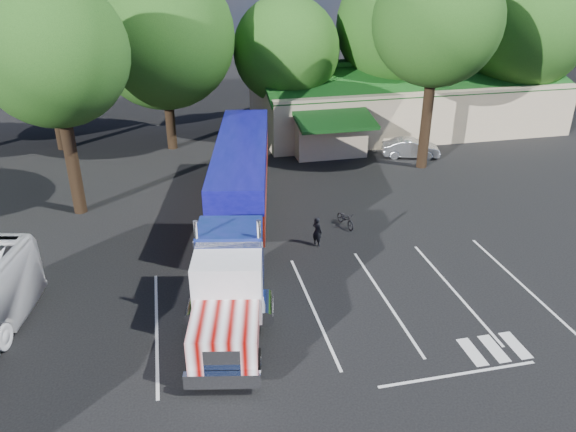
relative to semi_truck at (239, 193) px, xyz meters
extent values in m
plane|color=black|center=(2.02, -1.01, -2.50)|extent=(120.00, 120.00, 0.00)
cube|color=tan|center=(16.02, 16.99, -0.50)|extent=(24.00, 11.00, 4.00)
cube|color=#144917|center=(16.02, 14.59, 2.00)|extent=(24.20, 6.25, 2.10)
cube|color=#144917|center=(16.02, 19.39, 2.00)|extent=(24.20, 6.25, 2.10)
cube|color=tan|center=(8.02, 11.29, -1.10)|extent=(5.00, 2.50, 2.80)
cube|color=#144917|center=(8.02, 9.99, 0.40)|extent=(5.40, 3.19, 0.80)
cylinder|color=black|center=(-10.98, 16.79, -0.50)|extent=(0.70, 0.70, 4.00)
sphere|color=#154112|center=(-10.98, 16.79, 4.65)|extent=(8.40, 8.40, 8.40)
cylinder|color=black|center=(-2.98, 15.19, -0.35)|extent=(0.70, 0.70, 4.30)
sphere|color=#154112|center=(-2.98, 15.19, 5.55)|extent=(10.00, 10.00, 10.00)
cylinder|color=black|center=(6.02, 16.49, -0.70)|extent=(0.70, 0.70, 3.60)
sphere|color=#154112|center=(6.02, 16.49, 4.10)|extent=(8.00, 8.00, 8.00)
cylinder|color=black|center=(15.02, 16.99, -0.25)|extent=(0.70, 0.70, 4.50)
sphere|color=#154112|center=(15.02, 16.99, 5.60)|extent=(9.60, 9.60, 9.60)
cylinder|color=black|center=(25.02, 15.79, -0.55)|extent=(0.70, 0.70, 3.90)
sphere|color=#154112|center=(25.02, 15.79, 5.30)|extent=(10.40, 10.40, 10.40)
cylinder|color=black|center=(-8.48, 4.99, 0.50)|extent=(0.70, 0.70, 6.00)
sphere|color=#154112|center=(-8.48, 4.99, 6.35)|extent=(7.60, 7.60, 7.60)
cylinder|color=black|center=(13.52, 7.49, 0.75)|extent=(0.70, 0.70, 6.50)
sphere|color=#154112|center=(13.52, 7.49, 7.00)|extent=(8.00, 8.00, 8.00)
cube|color=black|center=(-1.47, -7.46, -1.73)|extent=(2.40, 7.26, 0.26)
cube|color=white|center=(-2.21, -11.24, -1.83)|extent=(2.57, 0.75, 0.57)
cube|color=white|center=(-2.17, -11.04, -1.21)|extent=(1.23, 0.36, 0.92)
cube|color=white|center=(-1.95, -9.88, -1.01)|extent=(2.80, 2.88, 1.18)
cube|color=silver|center=(-1.55, -7.86, -0.39)|extent=(2.84, 2.11, 2.36)
cube|color=black|center=(-1.68, -8.52, 0.12)|extent=(2.33, 0.54, 1.03)
cube|color=white|center=(-1.38, -7.01, 0.94)|extent=(2.64, 0.62, 0.26)
cube|color=#0B2050|center=(-1.19, -6.05, -0.19)|extent=(2.92, 2.51, 2.77)
cylinder|color=white|center=(-2.53, -6.73, 0.17)|extent=(0.22, 0.22, 3.49)
cylinder|color=white|center=(-0.21, -7.18, 0.17)|extent=(0.22, 0.22, 3.49)
cylinder|color=white|center=(-2.81, -7.09, -1.73)|extent=(0.98, 1.74, 0.68)
cylinder|color=white|center=(-0.09, -7.63, -1.73)|extent=(0.98, 1.74, 0.68)
cube|color=white|center=(0.54, 2.72, -0.29)|extent=(5.16, 13.42, 1.54)
cube|color=#0A0B68|center=(0.54, 2.72, 1.10)|extent=(5.16, 13.42, 1.23)
cube|color=black|center=(1.37, 6.96, -1.63)|extent=(1.90, 3.77, 0.36)
cube|color=black|center=(-1.24, -2.58, -1.78)|extent=(0.14, 0.14, 1.44)
cube|color=black|center=(0.17, -2.86, -1.78)|extent=(0.14, 0.14, 1.44)
cube|color=white|center=(1.83, 9.27, -2.04)|extent=(2.44, 0.60, 0.12)
cylinder|color=black|center=(-3.10, -10.17, -1.93)|extent=(0.57, 1.18, 1.13)
cylinder|color=black|center=(-0.99, -10.59, -1.93)|extent=(0.57, 1.18, 1.13)
cylinder|color=black|center=(-2.19, -5.54, -1.93)|extent=(0.57, 1.18, 1.13)
cylinder|color=black|center=(-0.07, -5.95, -1.93)|extent=(0.57, 1.18, 1.13)
cylinder|color=black|center=(-1.97, -4.43, -1.93)|extent=(0.57, 1.18, 1.13)
cylinder|color=black|center=(0.15, -4.85, -1.93)|extent=(0.57, 1.18, 1.13)
cylinder|color=black|center=(0.15, 6.36, -1.93)|extent=(0.57, 1.18, 1.13)
cylinder|color=black|center=(2.27, 5.94, -1.93)|extent=(0.57, 1.18, 1.13)
cylinder|color=black|center=(0.39, 7.57, -1.93)|extent=(0.57, 1.18, 1.13)
cylinder|color=black|center=(2.51, 7.15, -1.93)|extent=(0.57, 1.18, 1.13)
imported|color=black|center=(3.62, -1.73, -1.72)|extent=(0.62, 0.68, 1.55)
imported|color=black|center=(5.68, -0.01, -2.06)|extent=(0.93, 1.74, 0.87)
imported|color=#B2B6BA|center=(13.57, 9.49, -1.84)|extent=(4.22, 2.38, 1.32)
camera|label=1|loc=(-3.19, -25.76, 11.19)|focal=35.00mm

